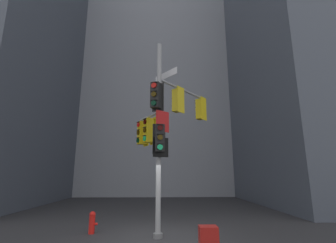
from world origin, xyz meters
name	(u,v)px	position (x,y,z in m)	size (l,w,h in m)	color
ground	(158,238)	(0.00, 0.00, 0.00)	(120.00, 120.00, 0.00)	#2D2D30
building_tower_right	(318,5)	(15.27, 10.57, 18.19)	(16.32, 16.32, 36.39)	#4C5460
building_mid_block	(163,50)	(0.23, 22.84, 20.06)	(17.28, 17.28, 40.13)	#9399A3
signal_pole_assembly	(164,121)	(0.22, 0.60, 4.31)	(3.33, 3.11, 7.43)	#9EA0A3
fire_hydrant	(92,222)	(-2.49, 0.66, 0.42)	(0.33, 0.23, 0.79)	red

